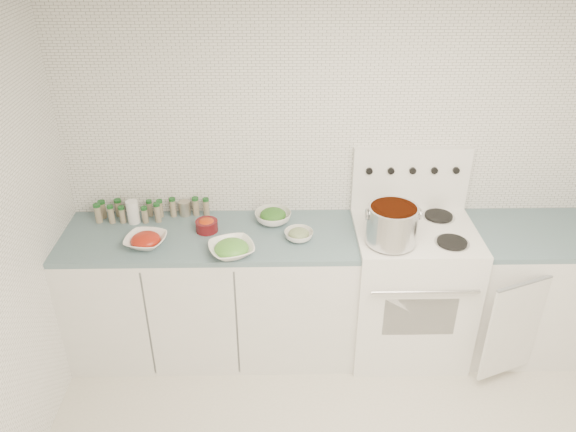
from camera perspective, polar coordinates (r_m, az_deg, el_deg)
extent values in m
cube|color=white|center=(3.67, 5.02, 5.49)|extent=(3.50, 0.02, 2.50)
cube|color=white|center=(3.82, -7.58, -7.89)|extent=(1.85, 0.62, 0.86)
cube|color=slate|center=(3.57, -8.05, -2.15)|extent=(1.85, 0.62, 0.03)
cube|color=white|center=(3.87, 12.13, -7.38)|extent=(0.76, 0.65, 0.92)
cube|color=black|center=(3.60, 13.22, -9.92)|extent=(0.45, 0.01, 0.28)
cylinder|color=silver|center=(3.43, 13.79, -7.51)|extent=(0.65, 0.02, 0.02)
cube|color=white|center=(3.61, 12.90, -1.46)|extent=(0.76, 0.65, 0.01)
cube|color=white|center=(3.76, 12.32, 3.75)|extent=(0.76, 0.06, 0.43)
cylinder|color=silver|center=(3.43, 10.56, -2.74)|extent=(0.21, 0.21, 0.01)
cylinder|color=black|center=(3.43, 10.57, -2.66)|extent=(0.18, 0.18, 0.01)
cylinder|color=silver|center=(3.52, 16.31, -2.62)|extent=(0.21, 0.21, 0.01)
cylinder|color=black|center=(3.52, 16.33, -2.54)|extent=(0.18, 0.18, 0.01)
cylinder|color=silver|center=(3.70, 9.68, -0.09)|extent=(0.21, 0.21, 0.01)
cylinder|color=black|center=(3.70, 9.69, -0.01)|extent=(0.18, 0.18, 0.01)
cylinder|color=silver|center=(3.78, 15.05, -0.04)|extent=(0.21, 0.21, 0.01)
cylinder|color=black|center=(3.78, 15.06, 0.04)|extent=(0.18, 0.18, 0.01)
cylinder|color=black|center=(3.64, 8.25, 4.56)|extent=(0.04, 0.02, 0.04)
cylinder|color=black|center=(3.67, 10.41, 4.55)|extent=(0.04, 0.02, 0.04)
cylinder|color=black|center=(3.70, 12.55, 4.53)|extent=(0.04, 0.02, 0.04)
cylinder|color=black|center=(3.73, 14.65, 4.51)|extent=(0.04, 0.02, 0.04)
cylinder|color=black|center=(3.77, 16.70, 4.48)|extent=(0.04, 0.02, 0.04)
cube|color=white|center=(4.15, 23.28, -7.00)|extent=(0.89, 0.62, 0.86)
cube|color=slate|center=(3.92, 24.57, -1.68)|extent=(0.89, 0.62, 0.03)
cube|color=white|center=(3.79, 21.90, -10.65)|extent=(0.38, 0.16, 0.70)
cylinder|color=silver|center=(3.37, 10.53, -0.85)|extent=(0.30, 0.30, 0.23)
cylinder|color=orange|center=(3.32, 10.68, 0.64)|extent=(0.27, 0.27, 0.03)
torus|color=silver|center=(3.31, 7.99, 0.15)|extent=(0.01, 0.07, 0.07)
torus|color=silver|center=(3.37, 13.23, 0.19)|extent=(0.01, 0.07, 0.07)
imported|color=white|center=(3.52, -14.25, -2.47)|extent=(0.28, 0.28, 0.06)
ellipsoid|color=#B71D0F|center=(3.51, -14.27, -2.30)|extent=(0.17, 0.17, 0.08)
imported|color=white|center=(3.34, -5.75, -3.40)|extent=(0.34, 0.34, 0.06)
ellipsoid|color=#3F8E2E|center=(3.33, -5.77, -3.20)|extent=(0.19, 0.19, 0.09)
imported|color=white|center=(3.65, -1.52, -0.12)|extent=(0.30, 0.30, 0.07)
ellipsoid|color=#2A5317|center=(3.64, -1.53, 0.15)|extent=(0.17, 0.17, 0.08)
imported|color=white|center=(3.47, 1.11, -1.97)|extent=(0.20, 0.20, 0.06)
ellipsoid|color=#28451B|center=(3.46, 1.11, -1.76)|extent=(0.13, 0.13, 0.06)
cylinder|color=#550E12|center=(3.59, -8.25, -1.00)|extent=(0.14, 0.14, 0.07)
ellipsoid|color=red|center=(3.58, -8.28, -0.65)|extent=(0.10, 0.10, 0.05)
cylinder|color=white|center=(3.76, -15.47, 0.40)|extent=(0.09, 0.09, 0.15)
cylinder|color=#A09888|center=(3.79, -10.45, 0.78)|extent=(0.09, 0.09, 0.10)
cylinder|color=gray|center=(3.89, -18.31, 0.55)|extent=(0.05, 0.05, 0.10)
cylinder|color=#164E1C|center=(3.86, -18.45, 1.34)|extent=(0.05, 0.05, 0.02)
cylinder|color=gray|center=(3.88, -16.82, 0.72)|extent=(0.05, 0.05, 0.10)
cylinder|color=#164E1C|center=(3.85, -16.95, 1.49)|extent=(0.05, 0.05, 0.02)
cylinder|color=gray|center=(3.85, -15.73, 0.59)|extent=(0.05, 0.05, 0.09)
cylinder|color=#164E1C|center=(3.83, -15.84, 1.30)|extent=(0.05, 0.05, 0.02)
cylinder|color=gray|center=(3.83, -13.85, 0.67)|extent=(0.04, 0.04, 0.10)
cylinder|color=#164E1C|center=(3.80, -13.95, 1.43)|extent=(0.04, 0.04, 0.02)
cylinder|color=gray|center=(3.80, -12.85, 0.65)|extent=(0.04, 0.04, 0.11)
cylinder|color=#164E1C|center=(3.77, -12.96, 1.47)|extent=(0.04, 0.04, 0.02)
cylinder|color=gray|center=(3.78, -11.60, 0.77)|extent=(0.04, 0.04, 0.12)
cylinder|color=#164E1C|center=(3.75, -11.70, 1.66)|extent=(0.04, 0.04, 0.02)
cylinder|color=gray|center=(3.77, -9.34, 0.86)|extent=(0.04, 0.04, 0.11)
cylinder|color=#164E1C|center=(3.74, -9.42, 1.74)|extent=(0.04, 0.04, 0.02)
cylinder|color=gray|center=(3.75, -8.30, 0.77)|extent=(0.04, 0.04, 0.11)
cylinder|color=#164E1C|center=(3.71, -8.37, 1.65)|extent=(0.04, 0.04, 0.02)
cylinder|color=gray|center=(3.84, -18.72, 0.16)|extent=(0.04, 0.04, 0.11)
cylinder|color=#164E1C|center=(3.81, -18.87, 1.02)|extent=(0.05, 0.05, 0.02)
cylinder|color=gray|center=(3.81, -17.51, 0.06)|extent=(0.04, 0.04, 0.11)
cylinder|color=#164E1C|center=(3.78, -17.65, 0.89)|extent=(0.04, 0.04, 0.02)
cylinder|color=gray|center=(3.79, -16.47, 0.03)|extent=(0.04, 0.04, 0.10)
cylinder|color=#164E1C|center=(3.76, -16.60, 0.81)|extent=(0.04, 0.04, 0.02)
cylinder|color=gray|center=(3.75, -14.32, 0.01)|extent=(0.04, 0.04, 0.10)
cylinder|color=#164E1C|center=(3.73, -14.43, 0.76)|extent=(0.04, 0.04, 0.02)
cylinder|color=gray|center=(3.74, -13.10, 0.23)|extent=(0.04, 0.04, 0.12)
cylinder|color=#164E1C|center=(3.71, -13.22, 1.13)|extent=(0.04, 0.04, 0.02)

